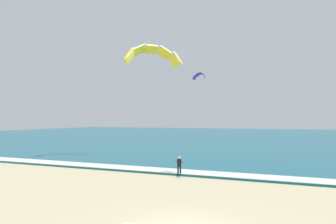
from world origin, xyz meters
name	(u,v)px	position (x,y,z in m)	size (l,w,h in m)	color
sea	(264,136)	(0.00, 71.36, 0.10)	(200.00, 120.00, 0.20)	#146075
surf_foam	(229,175)	(0.00, 12.36, 0.22)	(200.00, 2.14, 0.04)	white
surfboard	(179,176)	(-4.04, 11.38, 0.03)	(0.78, 1.47, 0.09)	#239EC6
kitesurfer	(179,165)	(-4.05, 11.39, 0.94)	(0.61, 0.60, 1.69)	black
kite_primary	(152,54)	(-8.88, 16.42, 11.96)	(7.16, 6.82, 11.77)	yellow
kite_distant	(200,75)	(-13.80, 55.12, 15.48)	(3.92, 3.13, 1.67)	purple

